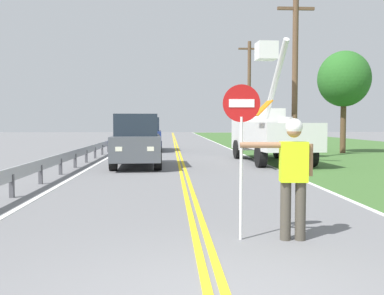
{
  "coord_description": "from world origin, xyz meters",
  "views": [
    {
      "loc": [
        -0.48,
        -3.91,
        1.76
      ],
      "look_at": [
        0.02,
        5.96,
        1.2
      ],
      "focal_mm": 40.78,
      "sensor_mm": 36.0,
      "label": 1
    }
  ],
  "objects": [
    {
      "name": "utility_pole_near",
      "position": [
        5.59,
        17.09,
        4.11
      ],
      "size": [
        1.8,
        0.28,
        7.86
      ],
      "color": "brown",
      "rests_on": "ground"
    },
    {
      "name": "utility_bucket_truck",
      "position": [
        3.99,
        15.68,
        1.41
      ],
      "size": [
        2.67,
        6.92,
        5.47
      ],
      "color": "silver",
      "rests_on": "ground"
    },
    {
      "name": "edge_line_left",
      "position": [
        -3.6,
        20.0,
        0.01
      ],
      "size": [
        0.12,
        110.0,
        0.01
      ],
      "primitive_type": "cube",
      "color": "silver",
      "rests_on": "ground"
    },
    {
      "name": "grass_verge_right",
      "position": [
        11.6,
        20.0,
        0.0
      ],
      "size": [
        16.0,
        110.0,
        0.01
      ],
      "primitive_type": "cube",
      "color": "#3D662D",
      "rests_on": "ground"
    },
    {
      "name": "centerline_yellow_left",
      "position": [
        -0.09,
        20.0,
        0.01
      ],
      "size": [
        0.11,
        110.0,
        0.01
      ],
      "primitive_type": "cube",
      "color": "yellow",
      "rests_on": "ground"
    },
    {
      "name": "stop_sign_paddle",
      "position": [
        0.59,
        2.53,
        1.71
      ],
      "size": [
        0.56,
        0.04,
        2.33
      ],
      "color": "silver",
      "rests_on": "ground"
    },
    {
      "name": "edge_line_right",
      "position": [
        3.6,
        20.0,
        0.01
      ],
      "size": [
        0.12,
        110.0,
        0.01
      ],
      "primitive_type": "cube",
      "color": "silver",
      "rests_on": "ground"
    },
    {
      "name": "oncoming_suv_nearest",
      "position": [
        -1.81,
        13.64,
        1.06
      ],
      "size": [
        2.07,
        4.68,
        2.1
      ],
      "color": "#4C5156",
      "rests_on": "ground"
    },
    {
      "name": "guardrail_left_shoulder",
      "position": [
        -4.2,
        14.46,
        0.52
      ],
      "size": [
        0.1,
        32.0,
        0.71
      ],
      "color": "#9EA0A3",
      "rests_on": "ground"
    },
    {
      "name": "flagger_worker",
      "position": [
        1.35,
        2.46,
        1.05
      ],
      "size": [
        1.08,
        0.27,
        1.83
      ],
      "color": "#474238",
      "rests_on": "ground"
    },
    {
      "name": "centerline_yellow_right",
      "position": [
        0.09,
        20.0,
        0.01
      ],
      "size": [
        0.11,
        110.0,
        0.01
      ],
      "primitive_type": "cube",
      "color": "yellow",
      "rests_on": "ground"
    },
    {
      "name": "utility_pole_mid",
      "position": [
        6.01,
        31.61,
        4.37
      ],
      "size": [
        1.8,
        0.28,
        8.38
      ],
      "color": "brown",
      "rests_on": "ground"
    },
    {
      "name": "oncoming_suv_second",
      "position": [
        -1.97,
        23.71,
        1.06
      ],
      "size": [
        2.03,
        4.66,
        2.1
      ],
      "color": "navy",
      "rests_on": "ground"
    },
    {
      "name": "roadside_tree_verge",
      "position": [
        9.57,
        20.9,
        4.27
      ],
      "size": [
        3.0,
        3.0,
        5.9
      ],
      "color": "brown",
      "rests_on": "ground"
    }
  ]
}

